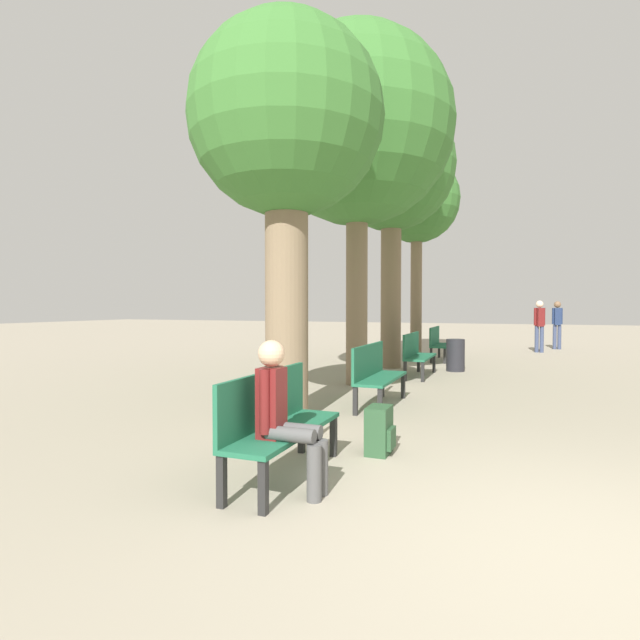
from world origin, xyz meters
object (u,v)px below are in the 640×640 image
Objects in this scene: tree_row_0 at (286,128)px; backpack at (380,431)px; tree_row_2 at (391,171)px; person_seated at (284,412)px; bench_row_2 at (416,352)px; bench_row_0 at (276,418)px; bench_row_1 at (375,371)px; trash_bin at (455,355)px; pedestrian_mid at (557,322)px; tree_row_1 at (357,130)px; pedestrian_near at (539,323)px; bench_row_3 at (438,341)px; tree_row_3 at (417,202)px.

backpack is (1.50, -1.04, -3.50)m from tree_row_0.
tree_row_2 is 5.21× the size of person_seated.
tree_row_2 is at bearing 123.17° from bench_row_2.
bench_row_0 is 1.21m from backpack.
person_seated is 1.41m from backpack.
bench_row_1 is 4.49m from trash_bin.
bench_row_1 is 3.29× the size of backpack.
pedestrian_mid reaches higher than person_seated.
tree_row_0 is at bearing -123.67° from bench_row_1.
tree_row_1 reaches higher than tree_row_2.
pedestrian_near is (2.64, 6.75, 0.43)m from bench_row_2.
bench_row_2 is at bearing -56.83° from tree_row_2.
bench_row_3 is 10.13m from person_seated.
tree_row_1 is 6.83m from person_seated.
tree_row_3 is (-0.84, 7.84, 4.03)m from bench_row_1.
tree_row_0 is (-0.84, 2.01, 3.22)m from bench_row_0.
tree_row_1 is 3.99× the size of pedestrian_near.
tree_row_0 is 12.13m from pedestrian_near.
pedestrian_mid is (3.03, 15.10, 0.29)m from person_seated.
person_seated is at bearing -53.97° from bench_row_0.
bench_row_2 is 2.15× the size of trash_bin.
backpack is at bearing -77.66° from tree_row_2.
tree_row_1 is 6.04m from tree_row_3.
bench_row_2 is 0.95× the size of pedestrian_mid.
person_seated is (1.06, -11.42, -3.90)m from tree_row_3.
tree_row_2 reaches higher than person_seated.
pedestrian_near is at bearing 72.85° from tree_row_0.
bench_row_0 is 13.56m from pedestrian_near.
trash_bin is (0.67, 7.71, -0.15)m from bench_row_0.
trash_bin is (-1.97, -5.59, -0.58)m from pedestrian_near.
bench_row_0 is 0.40m from person_seated.
bench_row_0 and bench_row_1 have the same top height.
tree_row_0 reaches higher than pedestrian_mid.
tree_row_3 is 3.62× the size of pedestrian_mid.
bench_row_1 is 0.25× the size of tree_row_2.
tree_row_2 reaches higher than bench_row_3.
trash_bin is at bearing 86.78° from person_seated.
tree_row_1 is 5.30m from trash_bin.
tree_row_0 is 3.95m from backpack.
trash_bin is (0.67, 4.43, -0.15)m from bench_row_1.
bench_row_1 is at bearing -104.76° from pedestrian_near.
bench_row_2 is at bearing -120.12° from trash_bin.
trash_bin is at bearing 75.12° from tree_row_0.
bench_row_1 is at bearing 93.56° from person_seated.
tree_row_1 is 6.26m from backpack.
tree_row_3 is at bearing -138.11° from pedestrian_mid.
tree_row_0 is at bearing 112.64° from bench_row_0.
tree_row_3 reaches higher than pedestrian_mid.
tree_row_3 is at bearing 90.00° from tree_row_2.
trash_bin is (0.67, 1.16, -0.15)m from bench_row_2.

